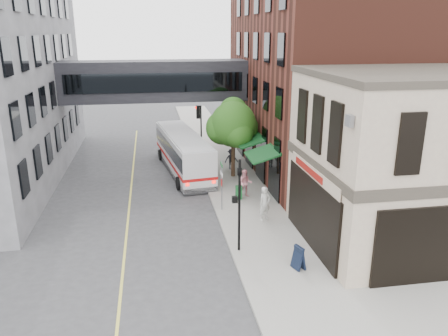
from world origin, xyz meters
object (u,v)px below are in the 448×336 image
object	(u,v)px
pedestrian_b	(245,183)
sandwich_board	(299,258)
bus	(183,151)
pedestrian_a	(265,204)
pedestrian_c	(231,159)
newspaper_box	(239,192)

from	to	relation	value
pedestrian_b	sandwich_board	bearing A→B (deg)	-75.03
bus	sandwich_board	distance (m)	15.73
pedestrian_a	pedestrian_c	xyz separation A→B (m)	(-0.13, 9.42, -0.16)
pedestrian_a	pedestrian_b	distance (m)	3.66
bus	sandwich_board	world-z (taller)	bus
pedestrian_a	newspaper_box	size ratio (longest dim) A/B	2.32
bus	pedestrian_b	bearing A→B (deg)	-61.52
newspaper_box	pedestrian_b	bearing A→B (deg)	41.32
sandwich_board	pedestrian_a	bearing A→B (deg)	72.33
pedestrian_c	sandwich_board	distance (m)	14.74
bus	pedestrian_c	size ratio (longest dim) A/B	6.81
pedestrian_b	sandwich_board	distance (m)	8.99
pedestrian_a	newspaper_box	bearing A→B (deg)	81.62
pedestrian_b	pedestrian_c	bearing A→B (deg)	100.38
bus	pedestrian_a	bearing A→B (deg)	-69.54
pedestrian_c	newspaper_box	bearing A→B (deg)	-99.70
pedestrian_c	pedestrian_a	bearing A→B (deg)	-92.80
bus	newspaper_box	world-z (taller)	bus
pedestrian_b	newspaper_box	xyz separation A→B (m)	(-0.48, -0.31, -0.47)
pedestrian_c	newspaper_box	size ratio (longest dim) A/B	1.93
newspaper_box	sandwich_board	distance (m)	8.71
newspaper_box	sandwich_board	bearing A→B (deg)	-75.89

